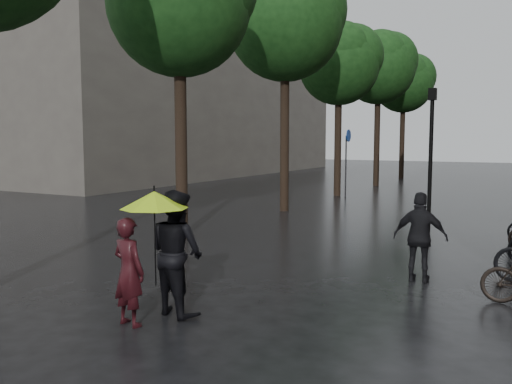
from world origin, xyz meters
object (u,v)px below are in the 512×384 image
Objects in this scene: pedestrian_walking at (420,237)px; lamp_post at (431,145)px; person_burgundy at (129,272)px; person_black at (176,252)px.

pedestrian_walking is 5.97m from lamp_post.
pedestrian_walking is at bearing -116.67° from person_burgundy.
person_burgundy is 0.82× the size of person_black.
person_black is 4.63m from pedestrian_walking.
lamp_post is at bearing -83.53° from pedestrian_walking.
person_black is (0.28, 0.74, 0.17)m from person_burgundy.
pedestrian_walking is 0.41× the size of lamp_post.
person_black is 0.47× the size of lamp_post.
lamp_post is (2.19, 10.06, 1.68)m from person_burgundy.
person_black is 1.13× the size of pedestrian_walking.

